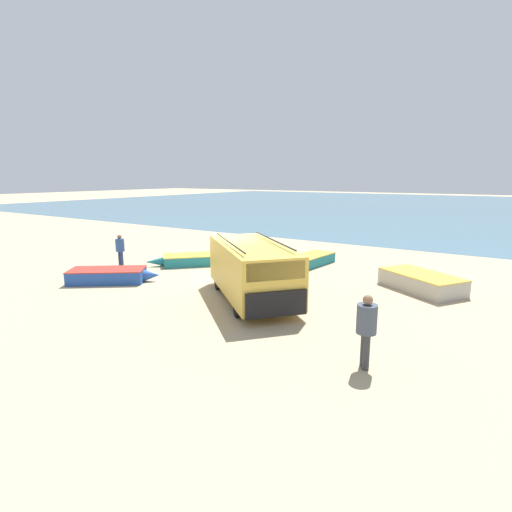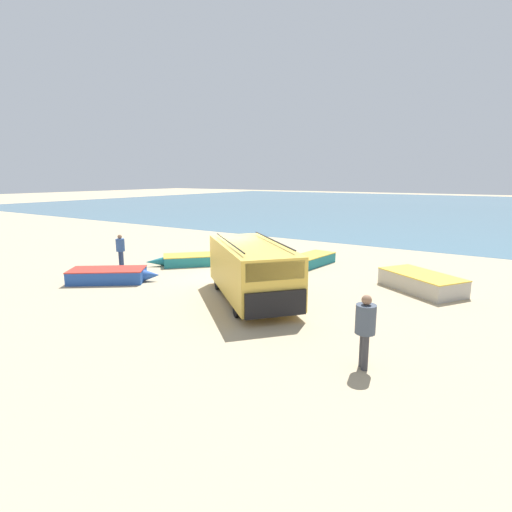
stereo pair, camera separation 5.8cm
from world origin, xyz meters
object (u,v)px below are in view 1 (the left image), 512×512
object	(u,v)px
fishing_rowboat_2	(419,281)
fisherman_0	(120,248)
fishing_rowboat_1	(202,259)
fisherman_1	(366,325)
parked_van	(252,269)
fishing_rowboat_0	(309,260)
fishing_rowboat_3	(110,275)

from	to	relation	value
fishing_rowboat_2	fisherman_0	world-z (taller)	fisherman_0
fishing_rowboat_1	fishing_rowboat_2	size ratio (longest dim) A/B	1.13
fishing_rowboat_1	fisherman_0	size ratio (longest dim) A/B	2.65
fishing_rowboat_1	fisherman_1	distance (m)	12.38
fishing_rowboat_2	fishing_rowboat_1	bearing A→B (deg)	39.31
parked_van	fishing_rowboat_0	xyz separation A→B (m)	(-0.74, 6.26, -0.87)
fisherman_0	fishing_rowboat_1	bearing A→B (deg)	134.65
fishing_rowboat_2	fisherman_0	bearing A→B (deg)	49.04
fishing_rowboat_1	fisherman_0	bearing A→B (deg)	-4.39
fishing_rowboat_0	fishing_rowboat_1	size ratio (longest dim) A/B	1.02
fishing_rowboat_0	fishing_rowboat_1	bearing A→B (deg)	126.06
parked_van	fishing_rowboat_1	xyz separation A→B (m)	(-5.41, 3.58, -0.87)
fisherman_0	fishing_rowboat_2	bearing A→B (deg)	108.76
fishing_rowboat_1	fishing_rowboat_3	world-z (taller)	fishing_rowboat_3
fishing_rowboat_2	fishing_rowboat_3	bearing A→B (deg)	61.02
parked_van	fishing_rowboat_3	size ratio (longest dim) A/B	1.54
fishing_rowboat_1	fishing_rowboat_0	bearing A→B (deg)	163.69
parked_van	fisherman_1	world-z (taller)	parked_van
parked_van	fishing_rowboat_1	bearing A→B (deg)	-172.77
parked_van	fishing_rowboat_0	bearing A→B (deg)	137.49
fishing_rowboat_1	fisherman_0	xyz separation A→B (m)	(-2.95, -2.64, 0.70)
fisherman_0	fisherman_1	size ratio (longest dim) A/B	0.91
fishing_rowboat_2	fishing_rowboat_3	size ratio (longest dim) A/B	1.08
parked_van	fishing_rowboat_0	world-z (taller)	parked_van
fishing_rowboat_0	fishing_rowboat_3	world-z (taller)	fishing_rowboat_3
parked_van	fishing_rowboat_1	world-z (taller)	parked_van
fishing_rowboat_3	fisherman_1	distance (m)	11.60
parked_van	fishing_rowboat_3	world-z (taller)	parked_van
fishing_rowboat_2	fishing_rowboat_3	distance (m)	12.58
fishing_rowboat_2	fisherman_0	distance (m)	13.66
fishing_rowboat_0	fishing_rowboat_1	xyz separation A→B (m)	(-4.67, -2.68, -0.00)
parked_van	fisherman_1	xyz separation A→B (m)	(5.09, -2.94, -0.08)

